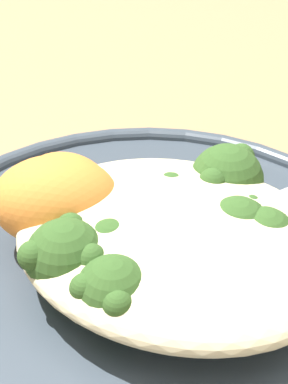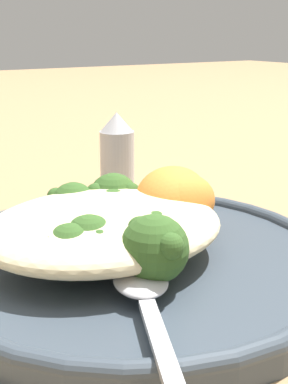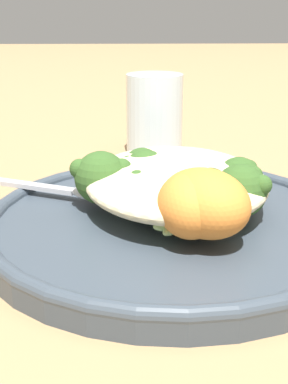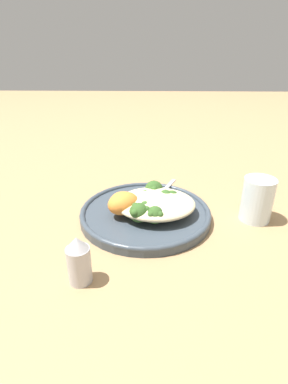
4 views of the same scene
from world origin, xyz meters
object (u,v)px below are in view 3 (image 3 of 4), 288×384
Objects in this scene: broccoli_stalk_1 at (230,186)px; water_glass at (154,115)px; broccoli_stalk_7 at (115,185)px; broccoli_stalk_2 at (206,194)px; quinoa_mound at (176,180)px; broccoli_stalk_4 at (149,178)px; spoon at (86,191)px; plate at (170,223)px; sweet_potato_chunk_1 at (191,205)px; broccoli_stalk_3 at (178,191)px; sweet_potato_chunk_0 at (204,203)px; broccoli_stalk_0 at (233,194)px; broccoli_stalk_5 at (151,180)px; broccoli_stalk_6 at (151,199)px.

water_glass is at bearing 53.69° from broccoli_stalk_1.
broccoli_stalk_7 reaches higher than broccoli_stalk_1.
broccoli_stalk_7 reaches higher than broccoli_stalk_2.
quinoa_mound is 1.78× the size of water_glass.
broccoli_stalk_1 is at bearing 75.84° from quinoa_mound.
spoon is (-0.00, -0.05, -0.01)m from broccoli_stalk_4.
sweet_potato_chunk_1 is at bearing 12.21° from plate.
sweet_potato_chunk_0 is (0.06, 0.01, 0.01)m from broccoli_stalk_3.
sweet_potato_chunk_1 reaches higher than spoon.
broccoli_stalk_1 and broccoli_stalk_4 have the same top height.
quinoa_mound is at bearing 106.60° from broccoli_stalk_0.
broccoli_stalk_3 is at bearing -129.13° from broccoli_stalk_7.
broccoli_stalk_1 is 1.21× the size of broccoli_stalk_2.
broccoli_stalk_1 is at bearing -168.42° from spoon.
broccoli_stalk_0 is 1.17× the size of broccoli_stalk_2.
sweet_potato_chunk_1 is (0.00, -0.01, -0.00)m from sweet_potato_chunk_0.
broccoli_stalk_4 is (-0.02, -0.02, 0.00)m from broccoli_stalk_3.
sweet_potato_chunk_0 reaches higher than broccoli_stalk_3.
broccoli_stalk_7 reaches higher than spoon.
broccoli_stalk_2 is at bearing -148.72° from broccoli_stalk_4.
broccoli_stalk_2 is 1.35× the size of sweet_potato_chunk_1.
broccoli_stalk_5 is at bearing -163.38° from sweet_potato_chunk_1.
broccoli_stalk_5 is at bearing -3.27° from water_glass.
broccoli_stalk_6 is 0.25m from water_glass.
broccoli_stalk_7 is (0.02, -0.03, 0.00)m from broccoli_stalk_4.
broccoli_stalk_0 is at bearing -144.57° from broccoli_stalk_4.
sweet_potato_chunk_0 is at bearing -176.62° from broccoli_stalk_7.
quinoa_mound is 0.05m from broccoli_stalk_7.
broccoli_stalk_5 is 0.05m from spoon.
broccoli_stalk_0 is 0.71× the size of broccoli_stalk_5.
broccoli_stalk_4 is (-0.03, -0.01, 0.03)m from plate.
sweet_potato_chunk_1 is (0.05, 0.01, 0.03)m from plate.
sweet_potato_chunk_0 reaches higher than spoon.
broccoli_stalk_2 is at bearing 169.78° from sweet_potato_chunk_0.
broccoli_stalk_5 is 2.22× the size of sweet_potato_chunk_1.
broccoli_stalk_3 is at bearing -168.44° from sweet_potato_chunk_0.
water_glass reaches higher than sweet_potato_chunk_1.
broccoli_stalk_7 reaches higher than broccoli_stalk_0.
broccoli_stalk_5 is at bearing 111.23° from broccoli_stalk_1.
quinoa_mound reaches higher than broccoli_stalk_6.
quinoa_mound is 1.81× the size of broccoli_stalk_1.
broccoli_stalk_0 is 1.33× the size of sweet_potato_chunk_0.
broccoli_stalk_4 is 0.00m from broccoli_stalk_5.
broccoli_stalk_2 is 0.98× the size of broccoli_stalk_6.
water_glass is (-0.22, -0.01, 0.01)m from broccoli_stalk_3.
sweet_potato_chunk_0 reaches higher than plate.
broccoli_stalk_4 is at bearing 111.82° from broccoli_stalk_1.
broccoli_stalk_4 is 0.08m from sweet_potato_chunk_1.
broccoli_stalk_4 reaches higher than broccoli_stalk_5.
broccoli_stalk_0 reaches higher than broccoli_stalk_3.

